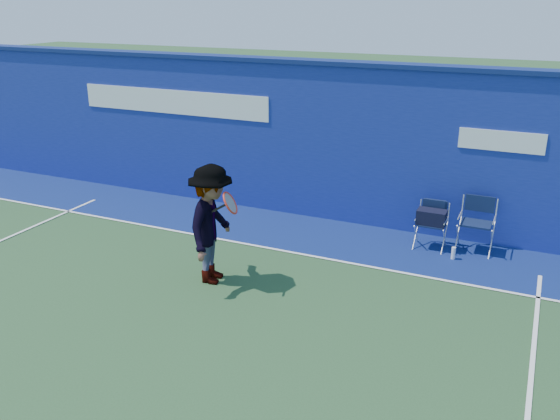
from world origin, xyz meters
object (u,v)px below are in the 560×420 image
at_px(directors_chair_left, 431,229).
at_px(directors_chair_right, 475,235).
at_px(water_bottle, 453,253).
at_px(tennis_player, 212,224).

bearing_deg(directors_chair_left, directors_chair_right, 13.72).
height_order(directors_chair_left, water_bottle, directors_chair_left).
relative_size(directors_chair_left, directors_chair_right, 0.88).
relative_size(water_bottle, tennis_player, 0.12).
bearing_deg(directors_chair_right, water_bottle, -117.84).
height_order(directors_chair_left, tennis_player, tennis_player).
bearing_deg(tennis_player, directors_chair_left, 43.33).
bearing_deg(water_bottle, tennis_player, -144.59).
distance_m(water_bottle, tennis_player, 4.13).
bearing_deg(water_bottle, directors_chair_left, 144.54).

